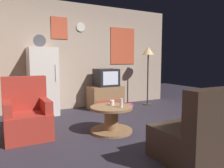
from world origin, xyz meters
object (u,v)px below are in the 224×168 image
(standing_lamp, at_px, (148,55))
(armchair, at_px, (27,116))
(crt_tv, at_px, (106,77))
(tv_stand, at_px, (105,97))
(coffee_table, at_px, (111,119))
(book_stack, at_px, (129,105))
(wine_glass, at_px, (121,103))
(mug_ceramic_white, at_px, (112,103))
(fridge, at_px, (43,81))
(couch, at_px, (222,131))

(standing_lamp, distance_m, armchair, 3.63)
(crt_tv, bearing_deg, standing_lamp, -6.00)
(tv_stand, bearing_deg, coffee_table, -113.26)
(coffee_table, relative_size, book_stack, 3.87)
(coffee_table, height_order, book_stack, coffee_table)
(crt_tv, xyz_separation_m, wine_glass, (-0.64, -1.84, -0.27))
(tv_stand, height_order, book_stack, tv_stand)
(crt_tv, relative_size, book_stack, 2.90)
(tv_stand, relative_size, armchair, 0.87)
(tv_stand, relative_size, mug_ceramic_white, 9.33)
(crt_tv, relative_size, mug_ceramic_white, 6.00)
(crt_tv, xyz_separation_m, mug_ceramic_white, (-0.70, -1.63, -0.30))
(tv_stand, distance_m, wine_glass, 1.96)
(mug_ceramic_white, bearing_deg, fridge, 116.36)
(crt_tv, bearing_deg, mug_ceramic_white, -113.16)
(tv_stand, xyz_separation_m, wine_glass, (-0.62, -1.84, 0.23))
(couch, distance_m, book_stack, 3.12)
(couch, bearing_deg, standing_lamp, 69.42)
(armchair, relative_size, couch, 0.56)
(standing_lamp, bearing_deg, crt_tv, 174.00)
(fridge, relative_size, standing_lamp, 1.11)
(coffee_table, bearing_deg, mug_ceramic_white, 53.73)
(wine_glass, distance_m, couch, 1.53)
(fridge, relative_size, book_stack, 9.52)
(tv_stand, bearing_deg, wine_glass, -108.55)
(coffee_table, distance_m, couch, 1.69)
(standing_lamp, xyz_separation_m, wine_glass, (-1.85, -1.72, -0.84))
(fridge, height_order, book_stack, fridge)
(fridge, height_order, couch, fridge)
(fridge, xyz_separation_m, couch, (1.61, -3.26, -0.44))
(tv_stand, height_order, couch, couch)
(wine_glass, height_order, book_stack, wine_glass)
(coffee_table, bearing_deg, standing_lamp, 38.76)
(fridge, xyz_separation_m, mug_ceramic_white, (0.85, -1.71, -0.27))
(wine_glass, relative_size, couch, 0.09)
(coffee_table, bearing_deg, armchair, 162.71)
(mug_ceramic_white, distance_m, armchair, 1.41)
(standing_lamp, bearing_deg, fridge, 175.81)
(wine_glass, xyz_separation_m, book_stack, (1.24, 1.71, -0.48))
(crt_tv, height_order, couch, crt_tv)
(tv_stand, bearing_deg, crt_tv, -2.86)
(couch, height_order, book_stack, couch)
(crt_tv, distance_m, mug_ceramic_white, 1.80)
(standing_lamp, distance_m, couch, 3.43)
(book_stack, bearing_deg, standing_lamp, 0.48)
(crt_tv, xyz_separation_m, standing_lamp, (1.22, -0.13, 0.57))
(coffee_table, xyz_separation_m, mug_ceramic_white, (0.06, 0.08, 0.26))
(couch, bearing_deg, wine_glass, 117.63)
(wine_glass, distance_m, armchair, 1.53)
(tv_stand, xyz_separation_m, crt_tv, (0.02, -0.00, 0.50))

